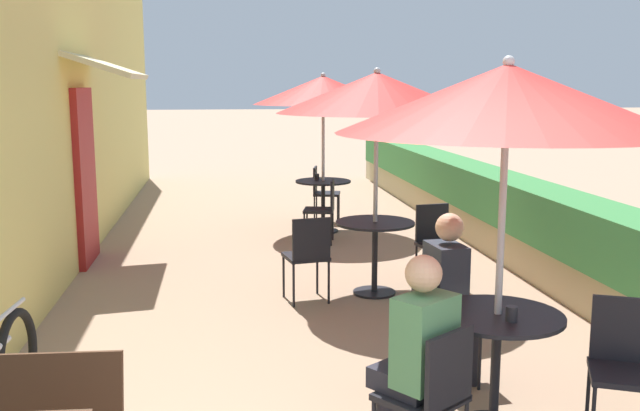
{
  "coord_description": "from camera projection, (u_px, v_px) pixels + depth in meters",
  "views": [
    {
      "loc": [
        -0.77,
        -2.29,
        2.14
      ],
      "look_at": [
        0.15,
        4.33,
        1.0
      ],
      "focal_mm": 40.0,
      "sensor_mm": 36.0,
      "label": 1
    }
  ],
  "objects": [
    {
      "name": "cafe_chair_mid_right",
      "position": [
        436.0,
        238.0,
        7.6
      ],
      "size": [
        0.47,
        0.47,
        0.87
      ],
      "rotation": [
        0.0,
        0.0,
        9.61
      ],
      "color": "black",
      "rests_on": "ground_plane"
    },
    {
      "name": "seated_patron_near_right",
      "position": [
        452.0,
        291.0,
        5.08
      ],
      "size": [
        0.43,
        0.36,
        1.25
      ],
      "rotation": [
        0.0,
        0.0,
        11.1
      ],
      "color": "#23232D",
      "rests_on": "ground_plane"
    },
    {
      "name": "patio_umbrella_far",
      "position": [
        323.0,
        90.0,
        10.14
      ],
      "size": [
        2.01,
        2.01,
        2.31
      ],
      "color": "#B7B7BC",
      "rests_on": "ground_plane"
    },
    {
      "name": "coffee_cup_far",
      "position": [
        317.0,
        177.0,
        10.42
      ],
      "size": [
        0.07,
        0.07,
        0.09
      ],
      "color": "#232328",
      "rests_on": "patio_table_far"
    },
    {
      "name": "planter_hedge",
      "position": [
        478.0,
        201.0,
        9.9
      ],
      "size": [
        0.6,
        13.37,
        1.01
      ],
      "color": "tan",
      "rests_on": "ground_plane"
    },
    {
      "name": "cafe_facade_wall",
      "position": [
        77.0,
        88.0,
        8.89
      ],
      "size": [
        0.98,
        14.37,
        4.2
      ],
      "color": "#E0CC6B",
      "rests_on": "ground_plane"
    },
    {
      "name": "patio_umbrella_near",
      "position": [
        507.0,
        99.0,
        4.13
      ],
      "size": [
        2.01,
        2.01,
        2.31
      ],
      "color": "#B7B7BC",
      "rests_on": "ground_plane"
    },
    {
      "name": "cafe_chair_mid_left",
      "position": [
        308.0,
        252.0,
        6.99
      ],
      "size": [
        0.47,
        0.47,
        0.87
      ],
      "rotation": [
        0.0,
        0.0,
        6.47
      ],
      "color": "black",
      "rests_on": "ground_plane"
    },
    {
      "name": "cafe_chair_far_right",
      "position": [
        324.0,
        206.0,
        9.66
      ],
      "size": [
        0.48,
        0.48,
        0.87
      ],
      "rotation": [
        0.0,
        0.0,
        7.63
      ],
      "color": "black",
      "rests_on": "ground_plane"
    },
    {
      "name": "patio_table_mid",
      "position": [
        375.0,
        241.0,
        7.29
      ],
      "size": [
        0.81,
        0.81,
        0.76
      ],
      "color": "black",
      "rests_on": "ground_plane"
    },
    {
      "name": "patio_table_near",
      "position": [
        496.0,
        344.0,
        4.38
      ],
      "size": [
        0.81,
        0.81,
        0.76
      ],
      "color": "black",
      "rests_on": "ground_plane"
    },
    {
      "name": "cafe_chair_near_back",
      "position": [
        432.0,
        390.0,
        3.83
      ],
      "size": [
        0.56,
        0.56,
        0.87
      ],
      "rotation": [
        0.0,
        0.0,
        13.19
      ],
      "color": "black",
      "rests_on": "ground_plane"
    },
    {
      "name": "cafe_chair_near_right",
      "position": [
        437.0,
        315.0,
        5.08
      ],
      "size": [
        0.44,
        0.44,
        0.87
      ],
      "rotation": [
        0.0,
        0.0,
        11.1
      ],
      "color": "black",
      "rests_on": "ground_plane"
    },
    {
      "name": "cafe_chair_near_left",
      "position": [
        624.0,
        359.0,
        4.26
      ],
      "size": [
        0.53,
        0.53,
        0.87
      ],
      "rotation": [
        0.0,
        0.0,
        9.0
      ],
      "color": "black",
      "rests_on": "ground_plane"
    },
    {
      "name": "coffee_cup_near",
      "position": [
        512.0,
        314.0,
        4.21
      ],
      "size": [
        0.07,
        0.07,
        0.09
      ],
      "color": "#232328",
      "rests_on": "patio_table_near"
    },
    {
      "name": "patio_table_far",
      "position": [
        323.0,
        194.0,
        10.39
      ],
      "size": [
        0.81,
        0.81,
        0.76
      ],
      "color": "black",
      "rests_on": "ground_plane"
    },
    {
      "name": "patio_umbrella_mid",
      "position": [
        377.0,
        93.0,
        7.04
      ],
      "size": [
        2.01,
        2.01,
        2.31
      ],
      "color": "#B7B7BC",
      "rests_on": "ground_plane"
    },
    {
      "name": "cafe_chair_far_left",
      "position": [
        322.0,
        189.0,
        11.13
      ],
      "size": [
        0.48,
        0.48,
        0.87
      ],
      "rotation": [
        0.0,
        0.0,
        4.49
      ],
      "color": "black",
      "rests_on": "ground_plane"
    },
    {
      "name": "seated_patron_near_back",
      "position": [
        416.0,
        355.0,
        3.88
      ],
      "size": [
        0.49,
        0.51,
        1.25
      ],
      "rotation": [
        0.0,
        0.0,
        13.19
      ],
      "color": "#23232D",
      "rests_on": "ground_plane"
    }
  ]
}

